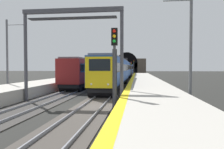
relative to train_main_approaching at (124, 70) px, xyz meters
name	(u,v)px	position (x,y,z in m)	size (l,w,h in m)	color
ground_plane	(94,107)	(-33.98, 0.00, -2.40)	(320.00, 320.00, 0.00)	black
platform_right	(155,101)	(-33.98, -4.38, -1.87)	(112.00, 4.55, 1.06)	#ADA89E
platform_right_edge_strip	(126,93)	(-33.98, -2.36, -1.34)	(112.00, 0.50, 0.01)	yellow
track_main_line	(94,106)	(-33.98, 0.00, -2.36)	(160.00, 2.81, 0.21)	#423D38
track_adjacent_line	(37,105)	(-33.98, 4.36, -2.36)	(160.00, 3.11, 0.21)	#383533
train_main_approaching	(124,70)	(0.00, 0.00, 0.00)	(61.07, 3.12, 5.08)	#264C99
train_adjacent_platform	(99,70)	(-7.88, 4.36, -0.07)	(37.03, 3.31, 4.09)	maroon
railway_signal_near	(114,62)	(-36.14, -1.76, 0.78)	(0.39, 0.38, 5.26)	#38383D
railway_signal_mid	(131,69)	(0.14, -1.76, 0.14)	(0.39, 0.38, 4.26)	#38383D
railway_signal_far	(134,66)	(37.73, -1.76, 1.19)	(0.39, 0.38, 6.01)	#4C4C54
overhead_signal_gantry	(72,32)	(-32.01, 2.18, 3.35)	(0.70, 8.46, 7.72)	#3F3F47
tunnel_portal	(127,66)	(60.37, 2.18, 1.40)	(2.15, 19.68, 11.02)	#51473D
catenary_mast_near	(190,48)	(-32.79, -7.02, 1.91)	(0.22, 2.14, 8.40)	#595B60
catenary_mast_far	(8,55)	(-26.72, 11.38, 1.84)	(0.22, 2.37, 8.24)	#595B60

